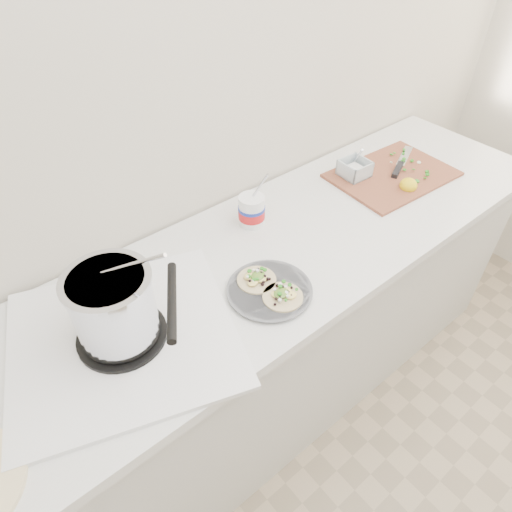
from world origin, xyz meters
TOP-DOWN VIEW (x-y plane):
  - counter at (0.00, 1.43)m, footprint 2.44×0.66m
  - stove at (-0.55, 1.39)m, footprint 0.74×0.71m
  - taco_plate at (-0.13, 1.27)m, footprint 0.26×0.26m
  - tub at (0.05, 1.57)m, footprint 0.09×0.09m
  - cutboard at (0.68, 1.46)m, footprint 0.51×0.37m

SIDE VIEW (x-z plane):
  - counter at x=0.00m, z-range 0.00..0.90m
  - taco_plate at x=-0.13m, z-range 0.90..0.94m
  - cutboard at x=0.68m, z-range 0.88..0.96m
  - tub at x=0.05m, z-range 0.86..1.07m
  - stove at x=-0.55m, z-range 0.85..1.13m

